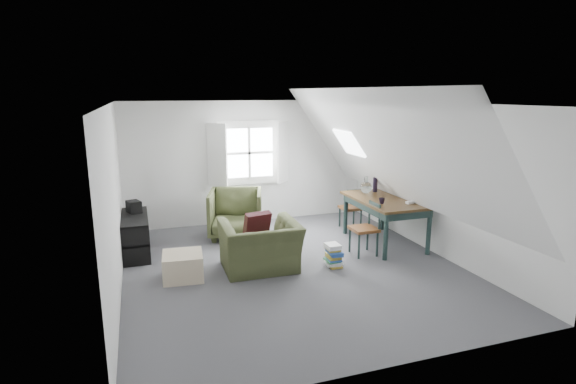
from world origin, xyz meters
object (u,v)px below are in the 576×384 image
object	(u,v)px
dining_table	(385,205)
dining_chair_near	(366,228)
armchair_far	(236,236)
dining_chair_far	(351,207)
media_shelf	(136,237)
ottoman	(183,266)
magazine_stack	(333,255)
armchair_near	(260,269)

from	to	relation	value
dining_table	dining_chair_near	bearing A→B (deg)	-142.01
armchair_far	dining_table	xyz separation A→B (m)	(2.43, -1.24, 0.72)
dining_chair_far	media_shelf	world-z (taller)	dining_chair_far
ottoman	dining_chair_far	bearing A→B (deg)	22.83
dining_chair_far	dining_table	bearing A→B (deg)	99.98
ottoman	dining_table	size ratio (longest dim) A/B	0.34
ottoman	dining_chair_near	world-z (taller)	dining_chair_near
armchair_far	ottoman	xyz separation A→B (m)	(-1.15, -1.68, 0.19)
dining_chair_near	magazine_stack	size ratio (longest dim) A/B	2.45
armchair_far	dining_chair_far	distance (m)	2.33
armchair_far	dining_table	world-z (taller)	dining_table
dining_chair_near	dining_chair_far	bearing A→B (deg)	-176.69
dining_table	dining_chair_near	distance (m)	0.74
dining_table	dining_chair_far	size ratio (longest dim) A/B	1.99
armchair_far	dining_table	size ratio (longest dim) A/B	0.60
armchair_near	media_shelf	bearing A→B (deg)	-35.22
armchair_far	media_shelf	size ratio (longest dim) A/B	0.78
dining_table	magazine_stack	bearing A→B (deg)	-146.82
dining_chair_near	magazine_stack	xyz separation A→B (m)	(-0.73, -0.34, -0.28)
dining_chair_near	media_shelf	size ratio (longest dim) A/B	0.70
dining_table	dining_chair_far	bearing A→B (deg)	102.97
media_shelf	magazine_stack	bearing A→B (deg)	-32.58
magazine_stack	dining_chair_far	bearing A→B (deg)	56.14
ottoman	magazine_stack	distance (m)	2.29
ottoman	dining_chair_far	distance (m)	3.73
dining_chair_near	magazine_stack	world-z (taller)	dining_chair_near
armchair_near	magazine_stack	world-z (taller)	armchair_near
ottoman	dining_chair_near	xyz separation A→B (m)	(3.00, 0.05, 0.27)
armchair_far	magazine_stack	bearing A→B (deg)	-44.54
armchair_near	magazine_stack	distance (m)	1.16
armchair_near	dining_chair_far	bearing A→B (deg)	-145.96
armchair_near	dining_chair_near	distance (m)	1.90
armchair_near	dining_chair_near	bearing A→B (deg)	-176.32
ottoman	magazine_stack	size ratio (longest dim) A/B	1.57
armchair_far	ottoman	distance (m)	2.04
dining_table	media_shelf	size ratio (longest dim) A/B	1.30
dining_chair_far	magazine_stack	world-z (taller)	dining_chair_far
dining_table	dining_chair_near	size ratio (longest dim) A/B	1.87
dining_table	armchair_near	bearing A→B (deg)	-164.70
dining_table	dining_chair_near	xyz separation A→B (m)	(-0.58, -0.39, -0.26)
armchair_near	media_shelf	distance (m)	2.24
dining_chair_far	media_shelf	xyz separation A→B (m)	(-4.06, -0.16, -0.14)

